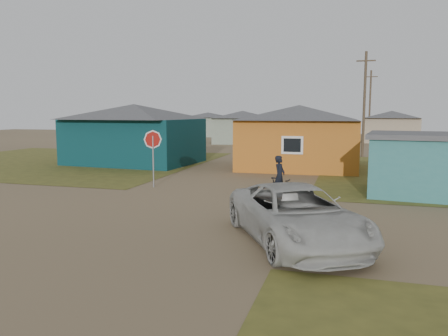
# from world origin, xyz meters

# --- Properties ---
(ground) EXTENTS (120.00, 120.00, 0.00)m
(ground) POSITION_xyz_m (0.00, 0.00, 0.00)
(ground) COLOR brown
(grass_nw) EXTENTS (20.00, 18.00, 0.00)m
(grass_nw) POSITION_xyz_m (-14.00, 13.00, 0.01)
(grass_nw) COLOR brown
(grass_nw) RESTS_ON ground
(house_teal) EXTENTS (8.93, 7.08, 4.00)m
(house_teal) POSITION_xyz_m (-8.50, 13.50, 2.05)
(house_teal) COLOR #082C31
(house_teal) RESTS_ON ground
(house_yellow) EXTENTS (7.72, 6.76, 3.90)m
(house_yellow) POSITION_xyz_m (2.50, 14.00, 2.00)
(house_yellow) COLOR #B9661C
(house_yellow) RESTS_ON ground
(shed_turquoise) EXTENTS (6.71, 4.93, 2.60)m
(shed_turquoise) POSITION_xyz_m (9.50, 6.50, 1.31)
(shed_turquoise) COLOR #387B79
(shed_turquoise) RESTS_ON ground
(house_pale_west) EXTENTS (7.04, 6.15, 3.60)m
(house_pale_west) POSITION_xyz_m (-6.00, 34.00, 1.86)
(house_pale_west) COLOR gray
(house_pale_west) RESTS_ON ground
(house_beige_east) EXTENTS (6.95, 6.05, 3.60)m
(house_beige_east) POSITION_xyz_m (10.00, 40.00, 1.86)
(house_beige_east) COLOR tan
(house_beige_east) RESTS_ON ground
(house_pale_north) EXTENTS (6.28, 5.81, 3.40)m
(house_pale_north) POSITION_xyz_m (-14.00, 46.00, 1.75)
(house_pale_north) COLOR gray
(house_pale_north) RESTS_ON ground
(utility_pole_near) EXTENTS (1.40, 0.20, 8.00)m
(utility_pole_near) POSITION_xyz_m (6.50, 22.00, 4.14)
(utility_pole_near) COLOR #4E3F2F
(utility_pole_near) RESTS_ON ground
(utility_pole_far) EXTENTS (1.40, 0.20, 8.00)m
(utility_pole_far) POSITION_xyz_m (7.50, 38.00, 4.14)
(utility_pole_far) COLOR #4E3F2F
(utility_pole_far) RESTS_ON ground
(stop_sign) EXTENTS (0.82, 0.36, 2.65)m
(stop_sign) POSITION_xyz_m (-3.15, 5.10, 1.94)
(stop_sign) COLOR gray
(stop_sign) RESTS_ON ground
(cyclist) EXTENTS (1.68, 0.83, 1.82)m
(cyclist) POSITION_xyz_m (3.03, 3.23, 0.66)
(cyclist) COLOR black
(cyclist) RESTS_ON ground
(vehicle) EXTENTS (4.89, 6.03, 1.53)m
(vehicle) POSITION_xyz_m (4.29, -1.84, 0.76)
(vehicle) COLOR #B2B2AE
(vehicle) RESTS_ON ground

